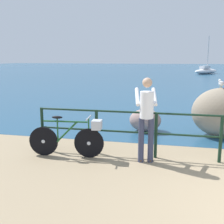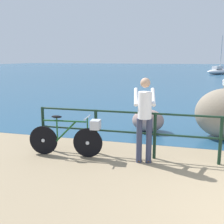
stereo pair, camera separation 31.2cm
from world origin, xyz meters
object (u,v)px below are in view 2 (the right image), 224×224
object	(u,v)px
person_at_railing	(145,116)
breakwater_boulder_left	(148,121)
bicycle	(71,136)
sailboat	(219,71)

from	to	relation	value
person_at_railing	breakwater_boulder_left	distance (m)	2.58
bicycle	breakwater_boulder_left	bearing A→B (deg)	57.15
person_at_railing	sailboat	size ratio (longest dim) A/B	0.36
person_at_railing	bicycle	bearing A→B (deg)	81.39
bicycle	sailboat	world-z (taller)	sailboat
breakwater_boulder_left	sailboat	world-z (taller)	sailboat
breakwater_boulder_left	sailboat	size ratio (longest dim) A/B	0.19
bicycle	person_at_railing	size ratio (longest dim) A/B	0.95
breakwater_boulder_left	sailboat	distance (m)	31.07
bicycle	breakwater_boulder_left	xyz separation A→B (m)	(1.35, 2.54, -0.13)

